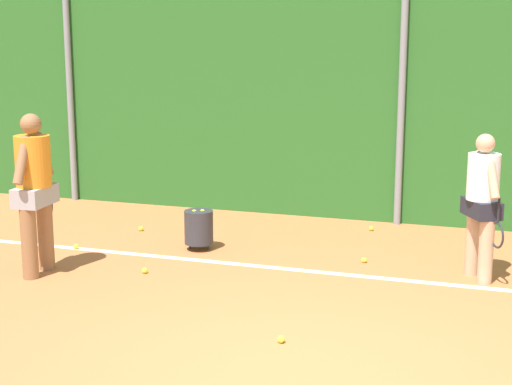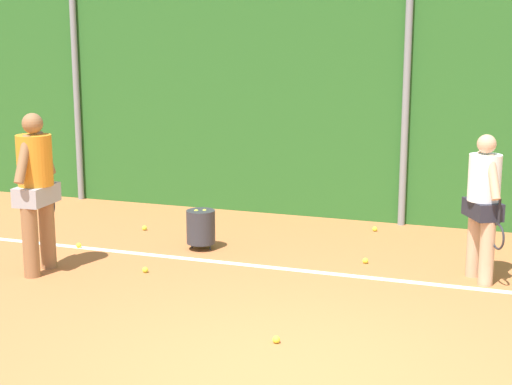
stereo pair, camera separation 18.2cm
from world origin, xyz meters
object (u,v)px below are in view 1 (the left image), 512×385
(tennis_ball_10, at_px, (281,339))
(tennis_ball_11, at_px, (145,271))
(player_midcourt, at_px, (482,199))
(tennis_ball_12, at_px, (364,260))
(player_foreground_near, at_px, (35,185))
(ball_hopper, at_px, (199,227))
(tennis_ball_2, at_px, (76,246))
(tennis_ball_9, at_px, (141,229))
(tennis_ball_3, at_px, (371,228))

(tennis_ball_10, relative_size, tennis_ball_11, 1.00)
(player_midcourt, distance_m, tennis_ball_12, 1.58)
(player_foreground_near, relative_size, tennis_ball_10, 27.46)
(ball_hopper, bearing_deg, tennis_ball_11, -100.57)
(tennis_ball_2, bearing_deg, tennis_ball_10, -32.17)
(ball_hopper, relative_size, tennis_ball_12, 7.78)
(player_foreground_near, bearing_deg, tennis_ball_12, -68.99)
(ball_hopper, distance_m, tennis_ball_12, 2.09)
(tennis_ball_10, xyz_separation_m, tennis_ball_11, (-2.03, 1.44, 0.00))
(player_midcourt, xyz_separation_m, tennis_ball_12, (-1.31, 0.22, -0.87))
(player_midcourt, bearing_deg, tennis_ball_11, -103.73)
(tennis_ball_12, bearing_deg, tennis_ball_9, 170.63)
(tennis_ball_11, bearing_deg, player_foreground_near, -161.97)
(ball_hopper, distance_m, tennis_ball_3, 2.50)
(player_foreground_near, relative_size, tennis_ball_12, 27.46)
(tennis_ball_10, height_order, tennis_ball_11, same)
(tennis_ball_12, bearing_deg, tennis_ball_2, -171.21)
(player_midcourt, height_order, ball_hopper, player_midcourt)
(ball_hopper, height_order, tennis_ball_10, ball_hopper)
(ball_hopper, height_order, tennis_ball_2, ball_hopper)
(player_foreground_near, bearing_deg, tennis_ball_10, -112.20)
(player_foreground_near, bearing_deg, tennis_ball_11, -75.47)
(tennis_ball_10, bearing_deg, player_midcourt, 57.21)
(tennis_ball_3, bearing_deg, ball_hopper, -139.57)
(player_foreground_near, relative_size, tennis_ball_3, 27.46)
(tennis_ball_2, relative_size, tennis_ball_11, 1.00)
(tennis_ball_10, xyz_separation_m, tennis_ball_12, (0.25, 2.63, 0.00))
(tennis_ball_9, xyz_separation_m, tennis_ball_10, (2.94, -3.16, 0.00))
(tennis_ball_3, bearing_deg, tennis_ball_2, -148.30)
(player_foreground_near, distance_m, tennis_ball_12, 3.88)
(tennis_ball_3, xyz_separation_m, tennis_ball_12, (0.18, -1.53, 0.00))
(tennis_ball_9, bearing_deg, tennis_ball_3, 18.54)
(tennis_ball_2, height_order, tennis_ball_11, same)
(player_foreground_near, xyz_separation_m, player_midcourt, (4.72, 1.34, -0.11))
(tennis_ball_10, distance_m, tennis_ball_11, 2.49)
(ball_hopper, bearing_deg, tennis_ball_2, -162.35)
(tennis_ball_3, bearing_deg, tennis_ball_12, -83.18)
(tennis_ball_12, bearing_deg, ball_hopper, -177.82)
(tennis_ball_9, height_order, tennis_ball_10, same)
(ball_hopper, bearing_deg, tennis_ball_10, -54.39)
(tennis_ball_3, relative_size, tennis_ball_10, 1.00)
(ball_hopper, relative_size, tennis_ball_11, 7.78)
(tennis_ball_3, distance_m, tennis_ball_11, 3.44)
(tennis_ball_2, distance_m, tennis_ball_11, 1.42)
(player_foreground_near, bearing_deg, tennis_ball_2, 4.36)
(tennis_ball_2, xyz_separation_m, tennis_ball_3, (3.37, 2.08, 0.00))
(tennis_ball_2, height_order, tennis_ball_3, same)
(tennis_ball_2, xyz_separation_m, tennis_ball_11, (1.27, -0.64, 0.00))
(tennis_ball_3, bearing_deg, tennis_ball_9, -161.46)
(tennis_ball_3, height_order, tennis_ball_12, same)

